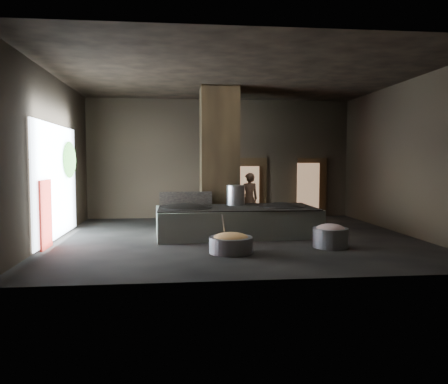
{
  "coord_description": "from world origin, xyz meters",
  "views": [
    {
      "loc": [
        -1.66,
        -12.16,
        2.15
      ],
      "look_at": [
        -0.29,
        0.58,
        1.25
      ],
      "focal_mm": 35.0,
      "sensor_mm": 36.0,
      "label": 1
    }
  ],
  "objects": [
    {
      "name": "doorway_far",
      "position": [
        3.6,
        4.45,
        1.1
      ],
      "size": [
        1.18,
        0.08,
        2.38
      ],
      "primitive_type": "cube",
      "color": "black",
      "rests_on": "ground"
    },
    {
      "name": "left_opening",
      "position": [
        -4.95,
        0.2,
        1.6
      ],
      "size": [
        0.04,
        4.2,
        3.1
      ],
      "primitive_type": "cube",
      "color": "white",
      "rests_on": "ground"
    },
    {
      "name": "meat_basin",
      "position": [
        2.16,
        -1.68,
        0.24
      ],
      "size": [
        1.04,
        1.04,
        0.48
      ],
      "primitive_type": "cylinder",
      "rotation": [
        0.0,
        0.0,
        -0.21
      ],
      "color": "slate",
      "rests_on": "ground"
    },
    {
      "name": "ladle",
      "position": [
        -0.56,
        -1.93,
        0.55
      ],
      "size": [
        0.17,
        0.39,
        0.73
      ],
      "primitive_type": "cylinder",
      "rotation": [
        0.49,
        0.0,
        -0.36
      ],
      "color": "#B2B3BA",
      "rests_on": "veg_basin"
    },
    {
      "name": "ceiling",
      "position": [
        0.0,
        0.0,
        4.55
      ],
      "size": [
        10.0,
        9.0,
        0.1
      ],
      "primitive_type": "cube",
      "color": "black",
      "rests_on": "back_wall"
    },
    {
      "name": "meat_fill",
      "position": [
        2.16,
        -1.68,
        0.45
      ],
      "size": [
        0.73,
        0.73,
        0.28
      ],
      "primitive_type": "ellipsoid",
      "color": "#AE6B68",
      "rests_on": "meat_basin"
    },
    {
      "name": "wok_right_rim",
      "position": [
        1.4,
        0.4,
        0.82
      ],
      "size": [
        1.38,
        1.38,
        0.05
      ],
      "primitive_type": "cylinder",
      "color": "black",
      "rests_on": "hearth_platform"
    },
    {
      "name": "pavilion_sliver",
      "position": [
        -4.88,
        -1.1,
        0.85
      ],
      "size": [
        0.05,
        0.9,
        1.7
      ],
      "primitive_type": "cube",
      "color": "maroon",
      "rests_on": "ground"
    },
    {
      "name": "front_wall",
      "position": [
        0.0,
        -4.55,
        2.25
      ],
      "size": [
        10.0,
        0.1,
        4.5
      ],
      "primitive_type": "cube",
      "color": "black",
      "rests_on": "ground"
    },
    {
      "name": "floor",
      "position": [
        0.0,
        0.0,
        -0.05
      ],
      "size": [
        10.0,
        9.0,
        0.1
      ],
      "primitive_type": "cube",
      "color": "black",
      "rests_on": "ground"
    },
    {
      "name": "cook",
      "position": [
        0.76,
        2.39,
        0.89
      ],
      "size": [
        0.71,
        0.53,
        1.77
      ],
      "primitive_type": "imported",
      "rotation": [
        0.0,
        0.0,
        3.32
      ],
      "color": "#8A5F46",
      "rests_on": "ground"
    },
    {
      "name": "wok_right",
      "position": [
        1.4,
        0.4,
        0.75
      ],
      "size": [
        1.35,
        1.35,
        0.38
      ],
      "primitive_type": "ellipsoid",
      "color": "black",
      "rests_on": "hearth_platform"
    },
    {
      "name": "pillar",
      "position": [
        -0.3,
        1.9,
        2.25
      ],
      "size": [
        1.2,
        1.2,
        4.5
      ],
      "primitive_type": "cube",
      "color": "black",
      "rests_on": "ground"
    },
    {
      "name": "right_wall",
      "position": [
        5.05,
        0.0,
        2.25
      ],
      "size": [
        0.1,
        9.0,
        4.5
      ],
      "primitive_type": "cube",
      "color": "black",
      "rests_on": "ground"
    },
    {
      "name": "doorway_near_glow",
      "position": [
        1.09,
        4.32,
        1.05
      ],
      "size": [
        0.78,
        0.04,
        1.83
      ],
      "primitive_type": "cube",
      "color": "#8C6647",
      "rests_on": "ground"
    },
    {
      "name": "splash_guard",
      "position": [
        -1.4,
        1.1,
        1.03
      ],
      "size": [
        1.6,
        0.16,
        0.4
      ],
      "primitive_type": "cube",
      "rotation": [
        0.0,
        0.0,
        0.06
      ],
      "color": "black",
      "rests_on": "hearth_platform"
    },
    {
      "name": "veg_basin",
      "position": [
        -0.41,
        -2.08,
        0.19
      ],
      "size": [
        1.1,
        1.1,
        0.38
      ],
      "primitive_type": "cylinder",
      "rotation": [
        0.0,
        0.0,
        0.07
      ],
      "color": "slate",
      "rests_on": "ground"
    },
    {
      "name": "left_wall",
      "position": [
        -5.05,
        0.0,
        2.25
      ],
      "size": [
        0.1,
        9.0,
        4.5
      ],
      "primitive_type": "cube",
      "color": "black",
      "rests_on": "ground"
    },
    {
      "name": "stock_pot",
      "position": [
        0.1,
        0.9,
        1.13
      ],
      "size": [
        0.56,
        0.56,
        0.6
      ],
      "primitive_type": "cylinder",
      "color": "#B2B3BA",
      "rests_on": "hearth_platform"
    },
    {
      "name": "wok_left_rim",
      "position": [
        -1.4,
        0.3,
        0.82
      ],
      "size": [
        1.48,
        1.48,
        0.05
      ],
      "primitive_type": "cylinder",
      "color": "black",
      "rests_on": "hearth_platform"
    },
    {
      "name": "hearth_platform",
      "position": [
        0.05,
        0.35,
        0.4
      ],
      "size": [
        4.72,
        2.47,
        0.8
      ],
      "primitive_type": "cube",
      "rotation": [
        0.0,
        0.0,
        0.06
      ],
      "color": "silver",
      "rests_on": "ground"
    },
    {
      "name": "doorway_far_glow",
      "position": [
        3.4,
        4.29,
        1.05
      ],
      "size": [
        0.88,
        0.04,
        2.08
      ],
      "primitive_type": "cube",
      "color": "#8C6647",
      "rests_on": "ground"
    },
    {
      "name": "doorway_near",
      "position": [
        1.2,
        4.45,
        1.1
      ],
      "size": [
        1.18,
        0.08,
        2.38
      ],
      "primitive_type": "cube",
      "color": "black",
      "rests_on": "ground"
    },
    {
      "name": "back_wall",
      "position": [
        0.0,
        4.55,
        2.25
      ],
      "size": [
        10.0,
        0.1,
        4.5
      ],
      "primitive_type": "cube",
      "color": "black",
      "rests_on": "ground"
    },
    {
      "name": "tree_silhouette",
      "position": [
        -4.85,
        1.3,
        2.2
      ],
      "size": [
        0.28,
        1.1,
        1.1
      ],
      "primitive_type": "ellipsoid",
      "color": "#194714",
      "rests_on": "left_opening"
    },
    {
      "name": "veg_fill",
      "position": [
        -0.41,
        -2.08,
        0.35
      ],
      "size": [
        0.84,
        0.84,
        0.26
      ],
      "primitive_type": "ellipsoid",
      "color": "tan",
      "rests_on": "veg_basin"
    },
    {
      "name": "wok_left",
      "position": [
        -1.4,
        0.3,
        0.75
      ],
      "size": [
        1.45,
        1.45,
        0.4
      ],
      "primitive_type": "ellipsoid",
      "color": "black",
      "rests_on": "hearth_platform"
    },
    {
      "name": "platform_cap",
      "position": [
        0.05,
        0.35,
        0.82
      ],
      "size": [
        4.49,
        2.16,
        0.03
      ],
      "primitive_type": "cube",
      "color": "black",
      "rests_on": "hearth_platform"
    }
  ]
}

